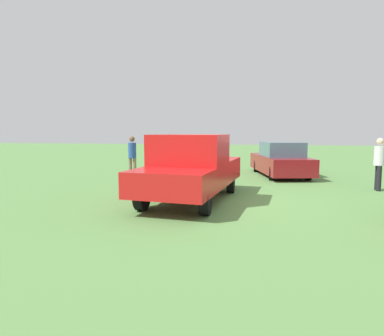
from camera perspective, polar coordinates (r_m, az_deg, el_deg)
ground_plane at (r=9.24m, az=6.02°, el=-5.73°), size 80.00×80.00×0.00m
pickup_truck at (r=9.18m, az=-0.22°, el=0.17°), size 4.86×2.42×1.82m
sedan_near at (r=15.02m, az=14.63°, el=1.24°), size 4.50×2.58×1.45m
person_bystander at (r=13.96m, az=-10.00°, el=2.24°), size 0.36×0.36×1.71m
person_visitor at (r=12.37m, az=28.92°, el=1.02°), size 0.34×0.33×1.69m
traffic_cone at (r=13.20m, az=-1.62°, el=-0.90°), size 0.32×0.32×0.55m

